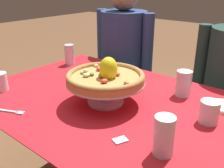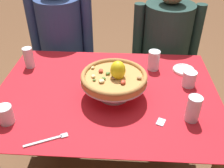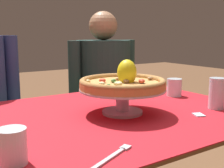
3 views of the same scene
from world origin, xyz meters
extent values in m
cylinder|color=brown|center=(-0.54, 0.38, 0.35)|extent=(0.06, 0.06, 0.70)
cube|color=brown|center=(0.00, 0.00, 0.71)|extent=(1.21, 0.88, 0.02)
cube|color=red|center=(0.00, 0.00, 0.72)|extent=(1.25, 0.92, 0.00)
cylinder|color=#B7B7C1|center=(0.04, -0.04, 0.73)|extent=(0.17, 0.17, 0.01)
cylinder|color=#B7B7C1|center=(0.04, -0.04, 0.78)|extent=(0.05, 0.05, 0.09)
cylinder|color=#B7B7C1|center=(0.04, -0.04, 0.83)|extent=(0.35, 0.35, 0.01)
cylinder|color=#BC8447|center=(0.04, -0.04, 0.84)|extent=(0.35, 0.35, 0.02)
torus|color=#A6743E|center=(0.04, -0.04, 0.86)|extent=(0.35, 0.35, 0.02)
ellipsoid|color=#4C7533|center=(-0.05, -0.08, 0.86)|extent=(0.02, 0.02, 0.01)
ellipsoid|color=#4C7533|center=(0.01, -0.02, 0.86)|extent=(0.03, 0.03, 0.01)
ellipsoid|color=#C63D28|center=(-0.03, 0.00, 0.87)|extent=(0.03, 0.03, 0.02)
ellipsoid|color=#C63D28|center=(0.09, -0.10, 0.87)|extent=(0.03, 0.04, 0.02)
ellipsoid|color=#C63D28|center=(0.08, 0.00, 0.86)|extent=(0.03, 0.03, 0.01)
ellipsoid|color=tan|center=(-0.02, -0.09, 0.86)|extent=(0.03, 0.03, 0.02)
ellipsoid|color=tan|center=(-0.08, 0.03, 0.86)|extent=(0.03, 0.03, 0.01)
ellipsoid|color=beige|center=(-0.06, -0.05, 0.86)|extent=(0.02, 0.03, 0.01)
ellipsoid|color=#996B42|center=(0.17, -0.06, 0.86)|extent=(0.03, 0.03, 0.01)
ellipsoid|color=beige|center=(-0.02, -0.10, 0.87)|extent=(0.04, 0.04, 0.02)
ellipsoid|color=#4C7533|center=(-0.01, -0.07, 0.86)|extent=(0.03, 0.03, 0.01)
ellipsoid|color=#996B42|center=(0.04, -0.06, 0.87)|extent=(0.04, 0.04, 0.02)
ellipsoid|color=#996B42|center=(0.06, 0.02, 0.86)|extent=(0.02, 0.02, 0.01)
ellipsoid|color=#4C7533|center=(0.06, -0.03, 0.86)|extent=(0.03, 0.03, 0.02)
ellipsoid|color=yellow|center=(0.06, -0.04, 0.90)|extent=(0.08, 0.08, 0.10)
cylinder|color=silver|center=(-0.52, 0.24, 0.79)|extent=(0.06, 0.06, 0.13)
cylinder|color=silver|center=(-0.52, 0.24, 0.76)|extent=(0.05, 0.05, 0.06)
cylinder|color=silver|center=(0.28, 0.26, 0.79)|extent=(0.07, 0.07, 0.12)
cylinder|color=silver|center=(0.28, 0.26, 0.76)|extent=(0.07, 0.07, 0.07)
cylinder|color=silver|center=(-0.46, -0.27, 0.77)|extent=(0.07, 0.07, 0.09)
cylinder|color=silver|center=(-0.46, -0.27, 0.75)|extent=(0.06, 0.06, 0.04)
cylinder|color=silver|center=(0.47, 0.09, 0.77)|extent=(0.08, 0.08, 0.09)
cylinder|color=silver|center=(0.47, 0.09, 0.75)|extent=(0.07, 0.07, 0.05)
cylinder|color=silver|center=(0.43, -0.20, 0.79)|extent=(0.07, 0.07, 0.14)
cylinder|color=silver|center=(0.43, -0.20, 0.77)|extent=(0.06, 0.06, 0.08)
cylinder|color=silver|center=(0.47, 0.25, 0.73)|extent=(0.13, 0.13, 0.01)
torus|color=white|center=(0.47, 0.25, 0.74)|extent=(0.13, 0.13, 0.01)
cube|color=#B7B7C1|center=(-0.25, -0.39, 0.73)|extent=(0.16, 0.08, 0.01)
cube|color=#B7B7C1|center=(-0.17, -0.35, 0.73)|extent=(0.04, 0.04, 0.01)
cube|color=silver|center=(0.28, -0.23, 0.73)|extent=(0.05, 0.06, 0.00)
cube|color=maroon|center=(-0.41, 0.69, 0.24)|extent=(0.29, 0.33, 0.47)
cylinder|color=navy|center=(-0.41, 0.69, 0.76)|extent=(0.35, 0.35, 0.57)
cylinder|color=navy|center=(-0.62, 0.69, 0.80)|extent=(0.08, 0.08, 0.48)
cylinder|color=navy|center=(-0.20, 0.70, 0.80)|extent=(0.08, 0.08, 0.48)
cube|color=black|center=(0.41, 0.71, 0.24)|extent=(0.29, 0.33, 0.48)
cylinder|color=#1E3833|center=(0.19, 0.70, 0.78)|extent=(0.08, 0.08, 0.45)
camera|label=1|loc=(0.74, -0.83, 1.25)|focal=41.22mm
camera|label=2|loc=(0.10, -1.14, 1.59)|focal=40.73mm
camera|label=3|loc=(-0.63, -0.99, 1.05)|focal=46.88mm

